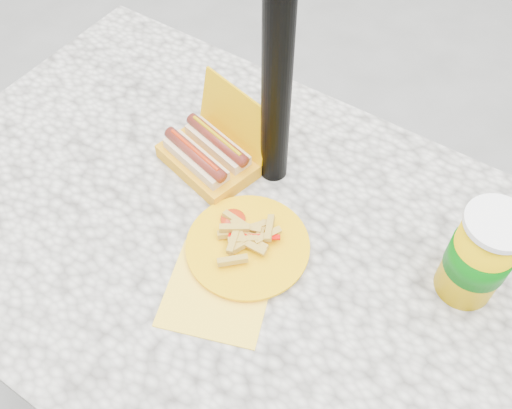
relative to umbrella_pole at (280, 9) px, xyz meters
The scene contains 6 objects.
ground 1.11m from the umbrella_pole, 90.00° to the right, with size 60.00×60.00×0.00m, color slate.
picnic_table 0.49m from the umbrella_pole, 90.00° to the right, with size 1.20×0.80×0.75m.
umbrella_pole is the anchor object (origin of this frame).
hotdog_box 0.34m from the umbrella_pole, 153.62° to the right, with size 0.20×0.18×0.14m.
fries_plate 0.39m from the umbrella_pole, 72.48° to the right, with size 0.22×0.31×0.04m.
soda_cup 0.47m from the umbrella_pole, ahead, with size 0.10×0.10×0.18m.
Camera 1 is at (0.36, -0.44, 1.57)m, focal length 40.00 mm.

